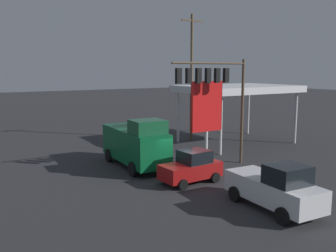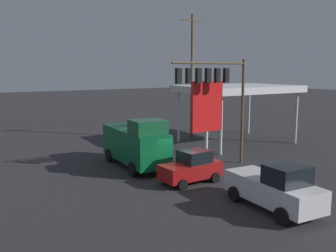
{
  "view_description": "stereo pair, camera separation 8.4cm",
  "coord_description": "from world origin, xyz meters",
  "px_view_note": "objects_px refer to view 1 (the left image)",
  "views": [
    {
      "loc": [
        12.85,
        18.56,
        6.84
      ],
      "look_at": [
        0.0,
        -2.0,
        3.14
      ],
      "focal_mm": 40.0,
      "sensor_mm": 36.0,
      "label": 1
    },
    {
      "loc": [
        12.78,
        18.61,
        6.84
      ],
      "look_at": [
        0.0,
        -2.0,
        3.14
      ],
      "focal_mm": 40.0,
      "sensor_mm": 36.0,
      "label": 2
    }
  ],
  "objects_px": {
    "pickup_parked": "(275,188)",
    "delivery_truck": "(136,143)",
    "sedan_waiting": "(137,135)",
    "traffic_signal_assembly": "(214,84)",
    "utility_pole": "(192,75)",
    "hatchback_crossing": "(191,167)",
    "price_sign": "(207,109)"
  },
  "relations": [
    {
      "from": "hatchback_crossing",
      "to": "pickup_parked",
      "type": "distance_m",
      "value": 5.89
    },
    {
      "from": "utility_pole",
      "to": "price_sign",
      "type": "height_order",
      "value": "utility_pole"
    },
    {
      "from": "price_sign",
      "to": "hatchback_crossing",
      "type": "bearing_deg",
      "value": 41.62
    },
    {
      "from": "utility_pole",
      "to": "sedan_waiting",
      "type": "relative_size",
      "value": 2.67
    },
    {
      "from": "utility_pole",
      "to": "price_sign",
      "type": "bearing_deg",
      "value": 61.06
    },
    {
      "from": "utility_pole",
      "to": "hatchback_crossing",
      "type": "distance_m",
      "value": 15.05
    },
    {
      "from": "pickup_parked",
      "to": "delivery_truck",
      "type": "height_order",
      "value": "delivery_truck"
    },
    {
      "from": "price_sign",
      "to": "sedan_waiting",
      "type": "relative_size",
      "value": 1.34
    },
    {
      "from": "hatchback_crossing",
      "to": "sedan_waiting",
      "type": "distance_m",
      "value": 11.76
    },
    {
      "from": "price_sign",
      "to": "delivery_truck",
      "type": "bearing_deg",
      "value": -20.74
    },
    {
      "from": "hatchback_crossing",
      "to": "delivery_truck",
      "type": "xyz_separation_m",
      "value": [
        1.23,
        -4.97,
        0.75
      ]
    },
    {
      "from": "pickup_parked",
      "to": "price_sign",
      "type": "bearing_deg",
      "value": 167.14
    },
    {
      "from": "traffic_signal_assembly",
      "to": "sedan_waiting",
      "type": "bearing_deg",
      "value": -83.8
    },
    {
      "from": "price_sign",
      "to": "sedan_waiting",
      "type": "distance_m",
      "value": 9.04
    },
    {
      "from": "utility_pole",
      "to": "pickup_parked",
      "type": "distance_m",
      "value": 19.47
    },
    {
      "from": "traffic_signal_assembly",
      "to": "hatchback_crossing",
      "type": "distance_m",
      "value": 6.23
    },
    {
      "from": "hatchback_crossing",
      "to": "price_sign",
      "type": "bearing_deg",
      "value": -141.26
    },
    {
      "from": "pickup_parked",
      "to": "delivery_truck",
      "type": "relative_size",
      "value": 0.77
    },
    {
      "from": "delivery_truck",
      "to": "sedan_waiting",
      "type": "distance_m",
      "value": 7.48
    },
    {
      "from": "sedan_waiting",
      "to": "delivery_truck",
      "type": "bearing_deg",
      "value": -25.54
    },
    {
      "from": "pickup_parked",
      "to": "hatchback_crossing",
      "type": "bearing_deg",
      "value": -167.77
    },
    {
      "from": "sedan_waiting",
      "to": "utility_pole",
      "type": "bearing_deg",
      "value": 91.57
    },
    {
      "from": "price_sign",
      "to": "hatchback_crossing",
      "type": "relative_size",
      "value": 1.55
    },
    {
      "from": "hatchback_crossing",
      "to": "sedan_waiting",
      "type": "xyz_separation_m",
      "value": [
        -2.25,
        -11.55,
        0.0
      ]
    },
    {
      "from": "hatchback_crossing",
      "to": "pickup_parked",
      "type": "xyz_separation_m",
      "value": [
        -0.86,
        5.83,
        0.16
      ]
    },
    {
      "from": "sedan_waiting",
      "to": "hatchback_crossing",
      "type": "bearing_deg",
      "value": -8.72
    },
    {
      "from": "utility_pole",
      "to": "sedan_waiting",
      "type": "xyz_separation_m",
      "value": [
        5.91,
        -0.07,
        -5.31
      ]
    },
    {
      "from": "price_sign",
      "to": "pickup_parked",
      "type": "relative_size",
      "value": 1.13
    },
    {
      "from": "utility_pole",
      "to": "hatchback_crossing",
      "type": "bearing_deg",
      "value": 54.61
    },
    {
      "from": "pickup_parked",
      "to": "delivery_truck",
      "type": "distance_m",
      "value": 11.01
    },
    {
      "from": "delivery_truck",
      "to": "traffic_signal_assembly",
      "type": "bearing_deg",
      "value": 60.03
    },
    {
      "from": "price_sign",
      "to": "pickup_parked",
      "type": "distance_m",
      "value": 9.82
    }
  ]
}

